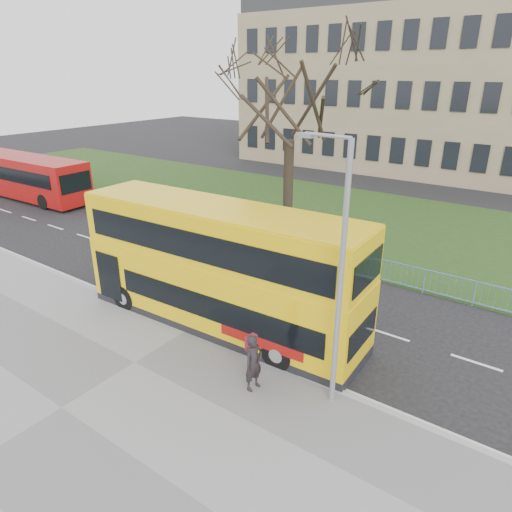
{
  "coord_description": "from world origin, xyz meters",
  "views": [
    {
      "loc": [
        10.4,
        -11.89,
        8.9
      ],
      "look_at": [
        1.18,
        1.0,
        2.43
      ],
      "focal_mm": 32.0,
      "sensor_mm": 36.0,
      "label": 1
    }
  ],
  "objects_px": {
    "yellow_bus": "(219,265)",
    "red_bus": "(26,176)",
    "pedestrian": "(254,363)",
    "street_lamp": "(338,269)"
  },
  "relations": [
    {
      "from": "yellow_bus",
      "to": "red_bus",
      "type": "height_order",
      "value": "yellow_bus"
    },
    {
      "from": "red_bus",
      "to": "pedestrian",
      "type": "distance_m",
      "value": 28.03
    },
    {
      "from": "yellow_bus",
      "to": "street_lamp",
      "type": "bearing_deg",
      "value": -17.83
    },
    {
      "from": "red_bus",
      "to": "street_lamp",
      "type": "relative_size",
      "value": 1.6
    },
    {
      "from": "yellow_bus",
      "to": "pedestrian",
      "type": "xyz_separation_m",
      "value": [
        3.24,
        -2.39,
        -1.44
      ]
    },
    {
      "from": "yellow_bus",
      "to": "street_lamp",
      "type": "relative_size",
      "value": 1.48
    },
    {
      "from": "pedestrian",
      "to": "yellow_bus",
      "type": "bearing_deg",
      "value": 62.27
    },
    {
      "from": "pedestrian",
      "to": "street_lamp",
      "type": "bearing_deg",
      "value": -57.0
    },
    {
      "from": "red_bus",
      "to": "pedestrian",
      "type": "xyz_separation_m",
      "value": [
        26.77,
        -8.29,
        -0.64
      ]
    },
    {
      "from": "red_bus",
      "to": "street_lamp",
      "type": "height_order",
      "value": "street_lamp"
    }
  ]
}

